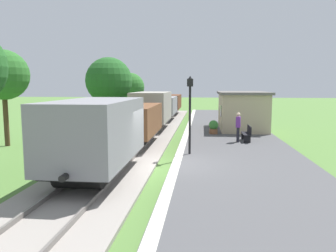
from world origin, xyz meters
name	(u,v)px	position (x,y,z in m)	size (l,w,h in m)	color
ground_plane	(167,169)	(0.00, 0.00, 0.00)	(160.00, 160.00, 0.00)	#517A38
platform_slab	(244,168)	(3.20, 0.00, 0.12)	(6.00, 60.00, 0.25)	#4C4C4F
platform_edge_stripe	(176,163)	(0.40, 0.00, 0.25)	(0.36, 60.00, 0.01)	silver
track_ballast	(112,166)	(-2.40, 0.00, 0.06)	(3.80, 60.00, 0.12)	gray
rail_near	(128,163)	(-1.68, 0.00, 0.19)	(0.07, 60.00, 0.14)	slate
rail_far	(95,163)	(-3.12, 0.00, 0.19)	(0.07, 60.00, 0.14)	slate
freight_train	(150,112)	(-2.40, 10.67, 1.53)	(2.50, 32.60, 2.72)	gray
station_hut	(242,110)	(4.40, 11.30, 1.65)	(3.50, 5.80, 2.78)	tan
bench_near_hut	(247,133)	(4.09, 5.88, 0.72)	(0.42, 1.50, 0.91)	black
person_waiting	(238,126)	(3.52, 5.50, 1.18)	(0.31, 0.42, 1.71)	black
potted_planter	(213,127)	(2.22, 8.57, 0.72)	(0.64, 0.64, 0.92)	brown
lamp_post_near	(190,100)	(0.88, 1.95, 2.80)	(0.28, 0.28, 3.70)	black
tree_trackside_mid	(3,75)	(-9.81, 4.24, 4.07)	(2.85, 2.85, 5.52)	#4C3823
tree_trackside_far	(109,81)	(-6.25, 13.12, 3.87)	(3.84, 3.84, 5.79)	#4C3823
tree_field_left	(130,87)	(-6.06, 20.19, 3.28)	(3.00, 3.00, 4.79)	#4C3823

